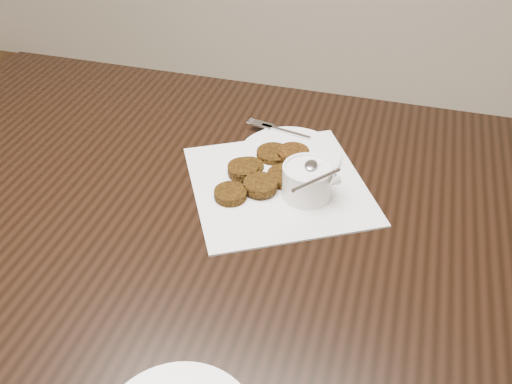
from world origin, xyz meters
The scene contains 5 objects.
table centered at (0.08, 0.14, 0.38)m, with size 1.51×0.97×0.75m, color black.
napkin centered at (0.14, 0.24, 0.75)m, with size 0.31×0.31×0.00m, color white.
sauce_ramekin centered at (0.20, 0.22, 0.82)m, with size 0.12×0.12×0.13m, color white, non-canonical shape.
patty_cluster centered at (0.10, 0.24, 0.77)m, with size 0.22×0.22×0.02m, color #58360B, non-canonical shape.
plate_with_patty centered at (0.14, 0.33, 0.76)m, with size 0.20×0.20×0.03m, color white, non-canonical shape.
Camera 1 is at (0.33, -0.57, 1.39)m, focal length 39.33 mm.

